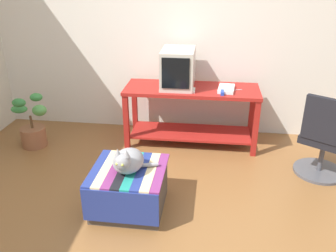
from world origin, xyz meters
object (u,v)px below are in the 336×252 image
stapler (222,93)px  potted_plant (33,127)px  ottoman_with_blanket (129,188)px  office_chair (323,142)px  tv_monitor (178,69)px  cat (128,161)px  keyboard (177,90)px  desk (191,106)px  book (226,89)px

stapler → potted_plant: bearing=-176.7°
ottoman_with_blanket → stapler: 1.52m
ottoman_with_blanket → office_chair: 2.00m
tv_monitor → potted_plant: 1.86m
stapler → ottoman_with_blanket: bearing=-124.6°
cat → stapler: stapler is taller
ottoman_with_blanket → office_chair: size_ratio=0.72×
tv_monitor → cat: tv_monitor is taller
keyboard → ottoman_with_blanket: size_ratio=0.62×
desk → stapler: size_ratio=14.20×
keyboard → stapler: size_ratio=3.64×
keyboard → cat: 1.32m
stapler → desk: bearing=151.8°
desk → keyboard: bearing=-141.1°
office_chair → cat: bearing=56.0°
desk → potted_plant: size_ratio=2.39×
book → potted_plant: 2.33m
book → cat: bearing=-116.1°
tv_monitor → keyboard: 0.26m
book → office_chair: bearing=-23.1°
tv_monitor → stapler: (0.52, -0.22, -0.19)m
cat → stapler: 1.46m
desk → potted_plant: (-1.87, -0.33, -0.24)m
desk → ottoman_with_blanket: bearing=-108.8°
tv_monitor → potted_plant: tv_monitor is taller
cat → office_chair: 2.00m
tv_monitor → stapler: 0.59m
desk → tv_monitor: (-0.17, 0.03, 0.44)m
tv_monitor → desk: bearing=-11.9°
cat → stapler: size_ratio=3.60×
desk → keyboard: (-0.16, -0.13, 0.24)m
tv_monitor → keyboard: tv_monitor is taller
book → cat: size_ratio=0.74×
desk → stapler: bearing=-28.1°
keyboard → book: (0.55, 0.09, 0.01)m
cat → potted_plant: (-1.43, 1.07, -0.26)m
ottoman_with_blanket → potted_plant: size_ratio=0.99×
cat → potted_plant: bearing=152.2°
book → ottoman_with_blanket: (-0.84, -1.32, -0.53)m
tv_monitor → office_chair: (1.54, -0.60, -0.54)m
office_chair → potted_plant: bearing=27.2°
desk → keyboard: keyboard is taller
potted_plant → desk: bearing=10.1°
cat → potted_plant: size_ratio=0.61×
ottoman_with_blanket → stapler: bearing=56.0°
stapler → tv_monitor: bearing=156.8°
cat → book: bearing=67.5°
tv_monitor → office_chair: tv_monitor is taller
office_chair → stapler: (-1.03, 0.39, 0.34)m
keyboard → ottoman_with_blanket: keyboard is taller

